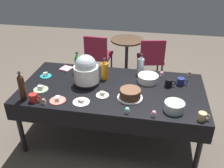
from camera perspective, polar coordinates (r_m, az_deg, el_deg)
ground at (r=3.46m, az=0.00°, el=-11.59°), size 9.00×9.00×0.00m
potluck_table at (r=3.05m, az=0.00°, el=-1.83°), size 2.20×1.10×0.75m
frosted_layer_cake at (r=2.80m, az=4.14°, el=-2.29°), size 0.29×0.29×0.11m
slow_cooker at (r=3.02m, az=-5.93°, el=2.94°), size 0.31×0.31×0.39m
glass_salad_bowl at (r=2.67m, az=14.00°, el=-5.01°), size 0.21×0.21×0.10m
ceramic_snack_bowl at (r=3.16m, az=8.21°, el=1.29°), size 0.26×0.26×0.09m
dessert_plate_white at (r=2.76m, az=-7.03°, el=-4.00°), size 0.19×0.19×0.04m
dessert_plate_cream at (r=2.86m, az=-2.19°, el=-2.44°), size 0.15×0.15×0.05m
dessert_plate_sage at (r=3.08m, az=-15.92°, el=-1.05°), size 0.17×0.17×0.06m
dessert_plate_teal at (r=3.37m, az=-14.85°, el=1.89°), size 0.15×0.15×0.05m
dessert_plate_coral at (r=2.83m, az=-12.28°, el=-3.54°), size 0.18×0.18×0.05m
cupcake_cocoa at (r=3.32m, az=11.24°, el=2.27°), size 0.05×0.05×0.07m
cupcake_vanilla at (r=2.56m, az=9.52°, el=-6.68°), size 0.05×0.05×0.07m
cupcake_lemon at (r=3.42m, az=17.23°, el=2.25°), size 0.05×0.05×0.07m
cupcake_berry at (r=2.57m, az=3.47°, el=-6.00°), size 0.05×0.05×0.07m
cupcake_mint at (r=2.81m, az=-15.32°, el=-3.81°), size 0.05×0.05×0.07m
cupcake_rose at (r=3.08m, az=-19.54°, el=-1.32°), size 0.05×0.05×0.07m
soda_bottle_orange_juice at (r=3.15m, az=-1.66°, el=3.32°), size 0.09×0.09×0.28m
soda_bottle_cola at (r=2.89m, az=-19.87°, el=-0.63°), size 0.07×0.07×0.34m
soda_bottle_water at (r=3.30m, az=6.62°, el=4.35°), size 0.08×0.08×0.28m
soda_bottle_lime_soda at (r=3.34m, az=-7.87°, el=4.69°), size 0.07×0.07×0.29m
coffee_mug_navy at (r=3.17m, az=15.42°, el=0.57°), size 0.13×0.09×0.09m
coffee_mug_red at (r=2.87m, az=-17.41°, el=-3.03°), size 0.13×0.09×0.09m
coffee_mug_black at (r=3.10m, az=12.83°, el=0.26°), size 0.13×0.09×0.09m
coffee_mug_tan at (r=2.62m, az=19.90°, el=-6.97°), size 0.12×0.08×0.09m
paper_napkin_stack at (r=3.50m, az=-10.36°, el=3.44°), size 0.17×0.17×0.02m
maroon_chair_left at (r=4.63m, az=-3.25°, el=6.94°), size 0.47×0.47×0.85m
maroon_chair_right at (r=4.52m, az=8.88°, el=6.02°), size 0.52×0.52×0.85m
round_cafe_table at (r=4.75m, az=3.37°, el=7.62°), size 0.60×0.60×0.72m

